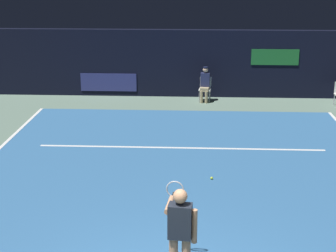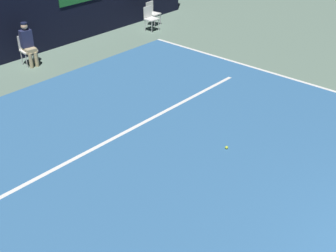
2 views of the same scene
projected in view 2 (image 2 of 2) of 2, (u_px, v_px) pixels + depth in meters
ground_plane at (201, 163)px, 9.33m from camera, size 32.93×32.93×0.00m
court_surface at (201, 163)px, 9.32m from camera, size 10.32×11.79×0.01m
line_sideline_left at (314, 85)px, 12.64m from camera, size 0.10×11.79×0.01m
line_service at (131, 129)px, 10.51m from camera, size 8.05×0.10×0.01m
line_judge_on_chair at (28, 44)px, 13.66m from camera, size 0.49×0.57×1.32m
courtside_chair_near at (152, 12)px, 17.33m from camera, size 0.48×0.46×0.88m
courtside_chair_far at (150, 17)px, 16.74m from camera, size 0.44×0.42×0.88m
tennis_ball at (227, 147)px, 9.77m from camera, size 0.07×0.07×0.07m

